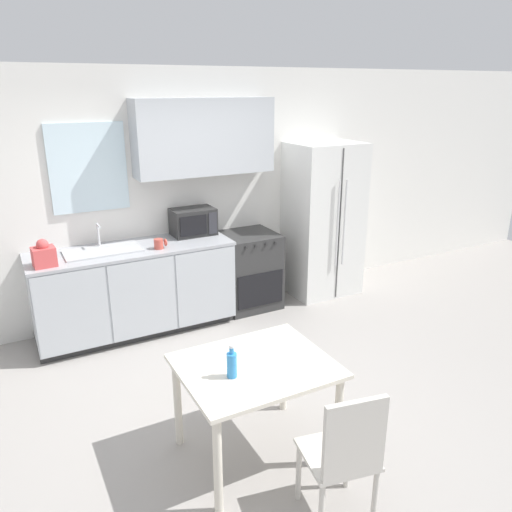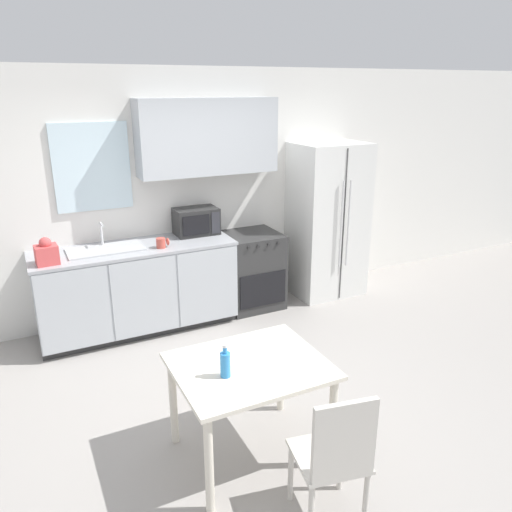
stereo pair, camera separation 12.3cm
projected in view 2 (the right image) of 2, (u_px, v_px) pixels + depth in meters
ground_plane at (245, 394)px, 4.26m from camera, size 12.00×12.00×0.00m
wall_back at (174, 186)px, 5.46m from camera, size 12.00×0.38×2.70m
kitchen_counter at (138, 288)px, 5.27m from camera, size 2.05×0.68×0.93m
oven_range at (251, 270)px, 5.86m from camera, size 0.65×0.63×0.89m
refrigerator at (327, 220)px, 6.12m from camera, size 0.84×0.70×1.87m
kitchen_sink at (105, 249)px, 5.00m from camera, size 0.74×0.38×0.26m
microwave at (196, 221)px, 5.50m from camera, size 0.47×0.32×0.29m
coffee_mug at (162, 243)px, 5.07m from camera, size 0.13×0.09×0.10m
grocery_bag_0 at (46, 253)px, 4.59m from camera, size 0.21×0.18×0.26m
dining_table at (250, 378)px, 3.39m from camera, size 1.01×0.83×0.73m
dining_chair_near at (336, 454)px, 2.81m from camera, size 0.47×0.47×0.93m
drink_bottle at (225, 364)px, 3.19m from camera, size 0.07×0.07×0.23m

